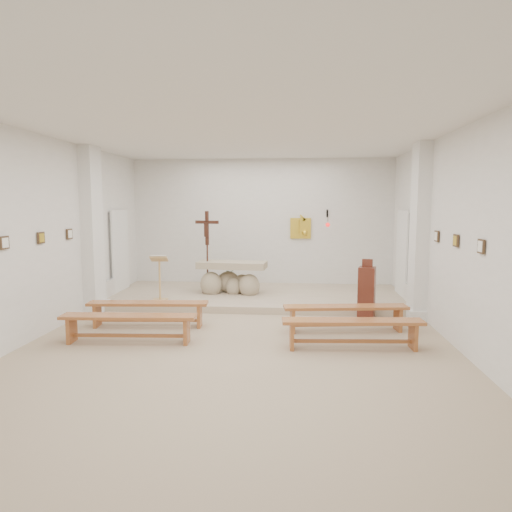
# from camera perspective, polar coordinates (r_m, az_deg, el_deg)

# --- Properties ---
(ground) EXTENTS (7.00, 10.00, 0.00)m
(ground) POSITION_cam_1_polar(r_m,az_deg,el_deg) (7.71, -2.10, -10.84)
(ground) COLOR tan
(ground) RESTS_ON ground
(wall_left) EXTENTS (0.02, 10.00, 3.50)m
(wall_left) POSITION_cam_1_polar(r_m,az_deg,el_deg) (8.54, -26.09, 2.16)
(wall_left) COLOR white
(wall_left) RESTS_ON ground
(wall_right) EXTENTS (0.02, 10.00, 3.50)m
(wall_right) POSITION_cam_1_polar(r_m,az_deg,el_deg) (7.77, 24.34, 1.87)
(wall_right) COLOR white
(wall_right) RESTS_ON ground
(wall_back) EXTENTS (7.00, 0.02, 3.50)m
(wall_back) POSITION_cam_1_polar(r_m,az_deg,el_deg) (12.34, 0.70, 3.98)
(wall_back) COLOR white
(wall_back) RESTS_ON ground
(ceiling) EXTENTS (7.00, 10.00, 0.02)m
(ceiling) POSITION_cam_1_polar(r_m,az_deg,el_deg) (7.46, -2.22, 15.69)
(ceiling) COLOR silver
(ceiling) RESTS_ON wall_back
(sanctuary_platform) EXTENTS (6.98, 3.00, 0.15)m
(sanctuary_platform) POSITION_cam_1_polar(r_m,az_deg,el_deg) (11.07, 0.12, -5.07)
(sanctuary_platform) COLOR #BDAB91
(sanctuary_platform) RESTS_ON ground
(pilaster_left) EXTENTS (0.26, 0.55, 3.50)m
(pilaster_left) POSITION_cam_1_polar(r_m,az_deg,el_deg) (10.26, -19.77, 3.07)
(pilaster_left) COLOR white
(pilaster_left) RESTS_ON ground
(pilaster_right) EXTENTS (0.26, 0.55, 3.50)m
(pilaster_right) POSITION_cam_1_polar(r_m,az_deg,el_deg) (9.64, 19.73, 2.87)
(pilaster_right) COLOR white
(pilaster_right) RESTS_ON ground
(gold_wall_relief) EXTENTS (0.55, 0.04, 0.55)m
(gold_wall_relief) POSITION_cam_1_polar(r_m,az_deg,el_deg) (12.28, 5.59, 3.47)
(gold_wall_relief) COLOR gold
(gold_wall_relief) RESTS_ON wall_back
(sanctuary_lamp) EXTENTS (0.11, 0.36, 0.44)m
(sanctuary_lamp) POSITION_cam_1_polar(r_m,az_deg,el_deg) (12.05, 8.95, 4.12)
(sanctuary_lamp) COLOR black
(sanctuary_lamp) RESTS_ON wall_back
(station_frame_left_front) EXTENTS (0.03, 0.20, 0.20)m
(station_frame_left_front) POSITION_cam_1_polar(r_m,az_deg,el_deg) (7.86, -28.94, 1.46)
(station_frame_left_front) COLOR #412F1D
(station_frame_left_front) RESTS_ON wall_left
(station_frame_left_mid) EXTENTS (0.03, 0.20, 0.20)m
(station_frame_left_mid) POSITION_cam_1_polar(r_m,az_deg,el_deg) (8.71, -25.29, 2.07)
(station_frame_left_mid) COLOR #412F1D
(station_frame_left_mid) RESTS_ON wall_left
(station_frame_left_rear) EXTENTS (0.03, 0.20, 0.20)m
(station_frame_left_rear) POSITION_cam_1_polar(r_m,az_deg,el_deg) (9.58, -22.30, 2.56)
(station_frame_left_rear) COLOR #412F1D
(station_frame_left_rear) RESTS_ON wall_left
(station_frame_right_front) EXTENTS (0.03, 0.20, 0.20)m
(station_frame_right_front) POSITION_cam_1_polar(r_m,az_deg,el_deg) (7.02, 26.32, 1.08)
(station_frame_right_front) COLOR #412F1D
(station_frame_right_front) RESTS_ON wall_right
(station_frame_right_mid) EXTENTS (0.03, 0.20, 0.20)m
(station_frame_right_mid) POSITION_cam_1_polar(r_m,az_deg,el_deg) (7.95, 23.71, 1.78)
(station_frame_right_mid) COLOR #412F1D
(station_frame_right_mid) RESTS_ON wall_right
(station_frame_right_rear) EXTENTS (0.03, 0.20, 0.20)m
(station_frame_right_rear) POSITION_cam_1_polar(r_m,az_deg,el_deg) (8.90, 21.66, 2.32)
(station_frame_right_rear) COLOR #412F1D
(station_frame_right_rear) RESTS_ON wall_right
(radiator_left) EXTENTS (0.10, 0.85, 0.52)m
(radiator_left) POSITION_cam_1_polar(r_m,az_deg,el_deg) (11.09, -18.25, -4.35)
(radiator_left) COLOR silver
(radiator_left) RESTS_ON ground
(radiator_right) EXTENTS (0.10, 0.85, 0.52)m
(radiator_right) POSITION_cam_1_polar(r_m,az_deg,el_deg) (10.52, 18.77, -4.96)
(radiator_right) COLOR silver
(radiator_right) RESTS_ON ground
(altar) EXTENTS (1.69, 0.80, 0.85)m
(altar) POSITION_cam_1_polar(r_m,az_deg,el_deg) (11.05, -3.10, -2.99)
(altar) COLOR tan
(altar) RESTS_ON sanctuary_platform
(lectern) EXTENTS (0.41, 0.36, 1.04)m
(lectern) POSITION_cam_1_polar(r_m,az_deg,el_deg) (10.34, -11.96, -2.72)
(lectern) COLOR tan
(lectern) RESTS_ON sanctuary_platform
(crucifix_stand) EXTENTS (0.59, 0.26, 1.98)m
(crucifix_stand) POSITION_cam_1_polar(r_m,az_deg,el_deg) (11.03, -6.13, 1.27)
(crucifix_stand) COLOR #3E1D13
(crucifix_stand) RESTS_ON sanctuary_platform
(potted_plant) EXTENTS (0.55, 0.53, 0.47)m
(potted_plant) POSITION_cam_1_polar(r_m,az_deg,el_deg) (11.80, -3.83, -2.83)
(potted_plant) COLOR #2D5823
(potted_plant) RESTS_ON sanctuary_platform
(donation_pedestal) EXTENTS (0.40, 0.40, 1.20)m
(donation_pedestal) POSITION_cam_1_polar(r_m,az_deg,el_deg) (9.49, 13.66, -4.41)
(donation_pedestal) COLOR #562418
(donation_pedestal) RESTS_ON ground
(bench_left_front) EXTENTS (2.26, 0.53, 0.47)m
(bench_left_front) POSITION_cam_1_polar(r_m,az_deg,el_deg) (8.85, -13.33, -6.36)
(bench_left_front) COLOR #A1592E
(bench_left_front) RESTS_ON ground
(bench_right_front) EXTENTS (2.26, 0.64, 0.47)m
(bench_right_front) POSITION_cam_1_polar(r_m,az_deg,el_deg) (8.46, 11.13, -6.89)
(bench_right_front) COLOR #A1592E
(bench_right_front) RESTS_ON ground
(bench_left_second) EXTENTS (2.25, 0.49, 0.47)m
(bench_left_second) POSITION_cam_1_polar(r_m,az_deg,el_deg) (7.93, -15.62, -7.94)
(bench_left_second) COLOR #A1592E
(bench_left_second) RESTS_ON ground
(bench_right_second) EXTENTS (2.26, 0.51, 0.47)m
(bench_right_second) POSITION_cam_1_polar(r_m,az_deg,el_deg) (7.50, 11.96, -8.68)
(bench_right_second) COLOR #A1592E
(bench_right_second) RESTS_ON ground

